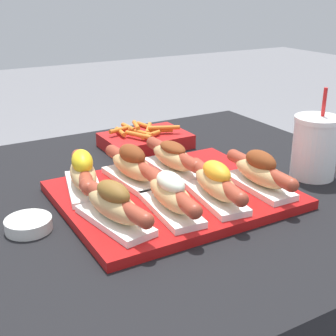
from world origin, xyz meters
TOP-DOWN VIEW (x-y plane):
  - patio_table at (0.00, 0.00)m, footprint 1.06×0.90m
  - serving_tray at (0.02, -0.06)m, footprint 0.43×0.35m
  - hot_dog_0 at (-0.14, -0.12)m, footprint 0.09×0.20m
  - hot_dog_1 at (-0.03, -0.13)m, footprint 0.07×0.20m
  - hot_dog_2 at (0.06, -0.13)m, footprint 0.08×0.20m
  - hot_dog_3 at (0.17, -0.13)m, footprint 0.06×0.20m
  - hot_dog_4 at (-0.13, 0.03)m, footprint 0.10×0.20m
  - hot_dog_5 at (-0.03, 0.02)m, footprint 0.07×0.20m
  - hot_dog_6 at (0.06, 0.03)m, footprint 0.06×0.20m
  - sauce_bowl at (-0.26, -0.04)m, footprint 0.08×0.08m
  - drink_cup at (0.34, -0.11)m, footprint 0.10×0.10m
  - fries_basket at (0.11, 0.25)m, footprint 0.21×0.16m

SIDE VIEW (x-z plane):
  - patio_table at x=0.00m, z-range 0.00..0.70m
  - serving_tray at x=0.02m, z-range 0.70..0.72m
  - sauce_bowl at x=-0.26m, z-range 0.70..0.72m
  - fries_basket at x=0.11m, z-range 0.69..0.75m
  - hot_dog_6 at x=0.06m, z-range 0.72..0.78m
  - hot_dog_1 at x=-0.03m, z-range 0.72..0.79m
  - hot_dog_0 at x=-0.14m, z-range 0.71..0.79m
  - hot_dog_2 at x=0.06m, z-range 0.71..0.79m
  - hot_dog_3 at x=0.17m, z-range 0.71..0.79m
  - hot_dog_5 at x=-0.03m, z-range 0.71..0.79m
  - hot_dog_4 at x=-0.13m, z-range 0.71..0.79m
  - drink_cup at x=0.34m, z-range 0.67..0.86m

